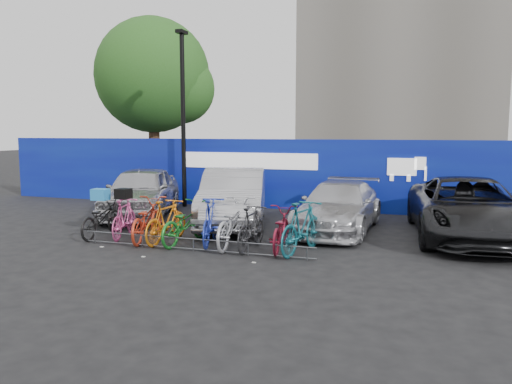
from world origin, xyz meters
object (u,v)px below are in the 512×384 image
at_px(tree, 158,78).
at_px(car_0, 141,192).
at_px(car_3, 467,209).
at_px(bike_0, 101,218).
at_px(bike_7, 251,228).
at_px(bike_1, 124,218).
at_px(bike_3, 166,221).
at_px(lamppost, 183,114).
at_px(bike_2, 146,220).
at_px(car_1, 234,197).
at_px(bike_8, 280,229).
at_px(bike_rack, 193,244).
at_px(bike_5, 211,222).
at_px(car_2, 339,206).
at_px(bike_9, 302,227).
at_px(bike_6, 233,223).
at_px(bike_4, 186,223).

distance_m(tree, car_0, 8.84).
distance_m(car_3, bike_0, 9.20).
height_order(tree, bike_7, tree).
distance_m(bike_1, bike_3, 1.29).
bearing_deg(lamppost, bike_2, -73.02).
xyz_separation_m(car_3, bike_7, (-4.73, -2.79, -0.26)).
bearing_deg(bike_0, bike_3, 173.10).
xyz_separation_m(car_1, bike_8, (2.10, -2.55, -0.32)).
distance_m(bike_rack, bike_7, 1.35).
xyz_separation_m(bike_5, bike_7, (1.06, -0.16, -0.06)).
bearing_deg(car_2, bike_rack, -125.79).
bearing_deg(bike_3, bike_9, -175.21).
relative_size(bike_0, bike_7, 1.07).
bearing_deg(bike_8, car_0, -34.75).
xyz_separation_m(car_1, bike_1, (-1.98, -2.55, -0.30)).
height_order(bike_0, bike_6, bike_6).
bearing_deg(bike_4, bike_9, -173.29).
relative_size(tree, bike_8, 4.27).
relative_size(bike_6, bike_7, 1.26).
distance_m(bike_6, bike_8, 1.15).
bearing_deg(bike_1, bike_2, 158.18).
height_order(car_0, bike_1, car_0).
bearing_deg(bike_4, car_0, -37.12).
bearing_deg(tree, bike_0, -68.74).
height_order(bike_0, bike_1, bike_1).
xyz_separation_m(car_3, bike_0, (-8.81, -2.65, -0.29)).
bearing_deg(bike_0, bike_5, 176.92).
xyz_separation_m(car_3, bike_9, (-3.57, -2.75, -0.18)).
bearing_deg(car_2, bike_3, -139.75).
xyz_separation_m(bike_3, bike_6, (1.65, 0.16, 0.02)).
height_order(car_0, car_1, car_1).
height_order(car_0, bike_9, car_0).
height_order(bike_rack, bike_6, bike_6).
bearing_deg(bike_3, car_2, -138.06).
distance_m(tree, car_1, 10.71).
distance_m(bike_2, bike_6, 2.23).
relative_size(lamppost, bike_6, 2.92).
bearing_deg(bike_7, car_2, -116.89).
relative_size(bike_2, bike_6, 0.95).
xyz_separation_m(tree, bike_8, (8.59, -9.93, -4.59)).
xyz_separation_m(car_2, bike_9, (-0.37, -2.81, -0.08)).
relative_size(tree, bike_4, 4.06).
bearing_deg(bike_8, bike_3, -2.93).
bearing_deg(bike_3, car_0, -45.77).
relative_size(bike_rack, car_3, 1.02).
bearing_deg(bike_0, bike_8, 177.03).
bearing_deg(car_0, bike_1, -84.29).
distance_m(bike_5, bike_6, 0.55).
bearing_deg(bike_3, bike_2, -1.58).
bearing_deg(bike_4, bike_6, -167.74).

